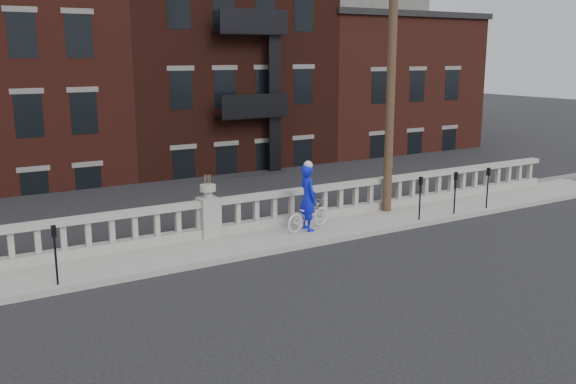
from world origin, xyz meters
name	(u,v)px	position (x,y,z in m)	size (l,w,h in m)	color
ground	(281,282)	(0.00, 0.00, 0.00)	(120.00, 120.00, 0.00)	black
sidewalk	(224,247)	(0.00, 3.00, 0.07)	(32.00, 2.20, 0.15)	gray
balustrade	(209,219)	(0.00, 3.95, 0.64)	(28.00, 0.34, 1.03)	gray
planter_pedestal	(208,212)	(0.00, 3.95, 0.83)	(0.55, 0.55, 1.76)	gray
lower_level	(65,103)	(0.56, 23.04, 2.63)	(80.00, 44.00, 20.80)	#605E59
utility_pole	(392,52)	(6.20, 3.60, 5.24)	(1.60, 0.28, 10.00)	#422D1E
parking_meter_a	(55,248)	(-4.52, 2.15, 1.00)	(0.10, 0.09, 1.36)	black
parking_meter_b	(420,193)	(6.27, 2.15, 1.00)	(0.10, 0.09, 1.36)	black
parking_meter_c	(455,188)	(7.77, 2.15, 1.00)	(0.10, 0.09, 1.36)	black
parking_meter_d	(488,183)	(9.27, 2.15, 1.00)	(0.10, 0.09, 1.36)	black
bicycle	(308,215)	(2.75, 3.07, 0.59)	(0.59, 1.68, 0.88)	silver
cyclist	(308,198)	(2.72, 3.01, 1.12)	(0.70, 0.46, 1.93)	#0E17D2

